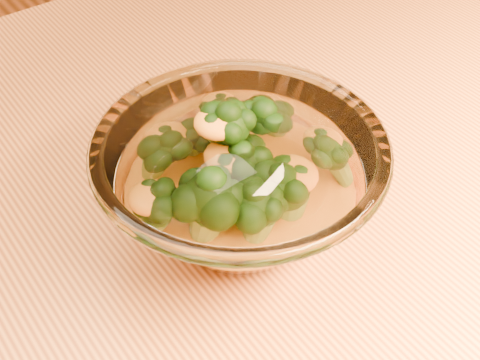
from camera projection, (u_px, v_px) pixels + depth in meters
name	position (u px, v px, depth m)	size (l,w,h in m)	color
table	(136.00, 357.00, 0.54)	(1.20, 0.80, 0.75)	#D88940
glass_bowl	(240.00, 185.00, 0.47)	(0.20, 0.20, 0.09)	white
cheese_sauce	(240.00, 203.00, 0.49)	(0.12, 0.12, 0.03)	orange
broccoli_heap	(236.00, 169.00, 0.46)	(0.14, 0.13, 0.08)	black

